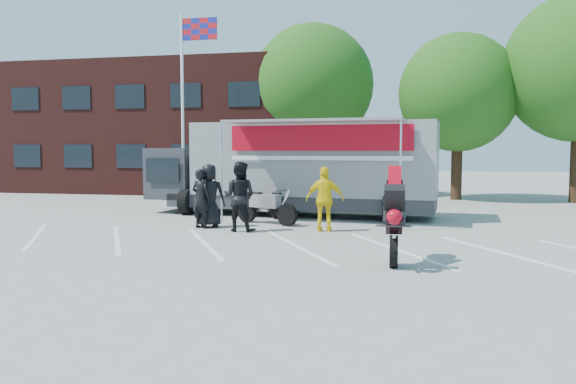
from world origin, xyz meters
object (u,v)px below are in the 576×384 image
at_px(tree_mid, 458,93).
at_px(tree_left, 313,85).
at_px(transporter_truck, 300,215).
at_px(parked_motorcycle, 267,224).
at_px(stunt_bike_rider, 393,261).
at_px(spectator_leather_c, 239,197).
at_px(spectator_leather_a, 209,196).
at_px(spectator_hivis, 325,199).
at_px(spectator_leather_b, 201,199).
at_px(flagpole, 188,84).

bearing_deg(tree_mid, tree_left, 171.87).
xyz_separation_m(transporter_truck, parked_motorcycle, (-0.58, -2.52, 0.00)).
distance_m(tree_mid, stunt_bike_rider, 16.26).
relative_size(stunt_bike_rider, spectator_leather_c, 1.09).
xyz_separation_m(tree_left, parked_motorcycle, (0.46, -11.24, -5.57)).
relative_size(spectator_leather_a, spectator_hivis, 1.03).
height_order(stunt_bike_rider, spectator_leather_b, spectator_leather_b).
height_order(tree_left, transporter_truck, tree_left).
bearing_deg(spectator_leather_c, tree_left, -85.10).
distance_m(transporter_truck, stunt_bike_rider, 8.34).
bearing_deg(tree_mid, spectator_leather_b, -125.47).
xyz_separation_m(parked_motorcycle, spectator_hivis, (2.03, -1.17, 0.93)).
height_order(parked_motorcycle, spectator_hivis, spectator_hivis).
bearing_deg(flagpole, parked_motorcycle, -48.03).
bearing_deg(spectator_leather_b, spectator_leather_c, -177.21).
bearing_deg(spectator_leather_a, stunt_bike_rider, 133.26).
bearing_deg(spectator_hivis, parked_motorcycle, -36.68).
relative_size(tree_left, spectator_leather_c, 4.32).
height_order(stunt_bike_rider, spectator_leather_a, spectator_leather_a).
xyz_separation_m(flagpole, tree_left, (4.24, 6.00, 0.51)).
bearing_deg(spectator_leather_b, spectator_hivis, -159.84).
bearing_deg(flagpole, spectator_hivis, -43.56).
height_order(spectator_leather_b, spectator_hivis, spectator_hivis).
bearing_deg(tree_mid, transporter_truck, -127.65).
bearing_deg(transporter_truck, spectator_leather_a, -115.49).
relative_size(flagpole, spectator_hivis, 4.30).
relative_size(flagpole, transporter_truck, 0.77).
bearing_deg(spectator_leather_c, parked_motorcycle, -98.30).
bearing_deg(parked_motorcycle, tree_left, 26.06).
distance_m(tree_left, tree_mid, 7.10).
bearing_deg(spectator_hivis, spectator_leather_a, -8.84).
distance_m(flagpole, transporter_truck, 7.80).
height_order(stunt_bike_rider, spectator_leather_c, spectator_leather_c).
relative_size(parked_motorcycle, spectator_hivis, 1.26).
xyz_separation_m(flagpole, spectator_leather_c, (4.33, -6.89, -4.05)).
xyz_separation_m(transporter_truck, spectator_leather_b, (-2.26, -3.81, 0.89)).
relative_size(tree_mid, spectator_leather_b, 4.33).
xyz_separation_m(stunt_bike_rider, spectator_leather_b, (-5.75, 3.76, 0.89)).
distance_m(stunt_bike_rider, spectator_leather_a, 6.95).
bearing_deg(tree_mid, flagpole, -156.03).
relative_size(tree_mid, spectator_leather_a, 4.00).
xyz_separation_m(flagpole, stunt_bike_rider, (8.78, -10.29, -5.05)).
height_order(flagpole, parked_motorcycle, flagpole).
distance_m(parked_motorcycle, spectator_leather_c, 1.97).
bearing_deg(tree_mid, parked_motorcycle, -122.56).
distance_m(transporter_truck, parked_motorcycle, 2.58).
bearing_deg(transporter_truck, tree_left, 101.85).
relative_size(parked_motorcycle, spectator_leather_a, 1.22).
bearing_deg(spectator_leather_c, flagpole, -53.33).
height_order(flagpole, spectator_hivis, flagpole).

